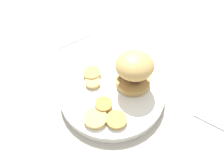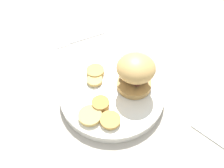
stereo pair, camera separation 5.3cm
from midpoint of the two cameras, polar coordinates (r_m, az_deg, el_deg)
The scene contains 10 objects.
ground_plane at distance 0.57m, azimuth 2.67°, elevation -3.29°, with size 4.00×4.00×0.00m, color #B2A899.
dinner_plate at distance 0.56m, azimuth 2.72°, elevation -2.50°, with size 0.26×0.26×0.02m.
sandwich at distance 0.52m, azimuth 9.04°, elevation 2.89°, with size 0.09×0.09×0.09m.
potato_round_0 at distance 0.49m, azimuth 2.64°, elevation -9.56°, with size 0.05×0.05×0.01m, color tan.
potato_round_1 at distance 0.58m, azimuth -1.80°, elevation 3.21°, with size 0.05×0.05×0.01m, color tan.
potato_round_2 at distance 0.56m, azimuth -1.91°, elevation 0.86°, with size 0.04×0.04×0.01m, color #DBB766.
potato_round_3 at distance 0.51m, azimuth -0.09°, elevation -5.31°, with size 0.04×0.04×0.01m, color #BC8942.
potato_round_4 at distance 0.50m, azimuth -2.73°, elevation -8.43°, with size 0.05×0.05×0.01m, color #DBB766.
fork at distance 0.73m, azimuth -6.64°, elevation 11.44°, with size 0.16×0.08×0.00m.
napkin at distance 0.60m, azimuth 28.81°, elevation -8.18°, with size 0.13×0.08×0.01m, color white.
Camera 2 is at (0.02, 0.34, 0.45)m, focal length 35.00 mm.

